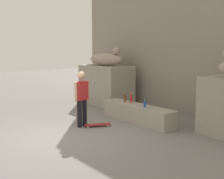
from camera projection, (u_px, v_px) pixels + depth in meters
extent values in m
plane|color=slate|center=(63.00, 138.00, 8.18)|extent=(40.00, 40.00, 0.00)
cube|color=gray|center=(187.00, 40.00, 10.88)|extent=(11.11, 0.60, 5.23)
cube|color=gray|center=(106.00, 85.00, 12.71)|extent=(2.29, 1.23, 1.59)
ellipsoid|color=#A59186|center=(106.00, 59.00, 12.55)|extent=(1.69, 0.94, 0.52)
sphere|color=#A59186|center=(117.00, 51.00, 12.17)|extent=(0.32, 0.32, 0.32)
cube|color=gray|center=(138.00, 113.00, 9.79)|extent=(2.81, 0.60, 0.55)
cylinder|color=black|center=(79.00, 114.00, 9.17)|extent=(0.14, 0.14, 0.82)
cylinder|color=black|center=(85.00, 113.00, 9.31)|extent=(0.14, 0.14, 0.82)
cube|color=#B22626|center=(82.00, 91.00, 9.13)|extent=(0.25, 0.38, 0.56)
sphere|color=tan|center=(81.00, 75.00, 9.07)|extent=(0.23, 0.23, 0.23)
cylinder|color=tan|center=(76.00, 92.00, 8.98)|extent=(0.09, 0.09, 0.58)
cylinder|color=tan|center=(87.00, 90.00, 9.30)|extent=(0.09, 0.09, 0.58)
cube|color=maroon|center=(97.00, 124.00, 9.26)|extent=(0.50, 0.81, 0.02)
cylinder|color=white|center=(107.00, 125.00, 9.41)|extent=(0.05, 0.06, 0.06)
cylinder|color=white|center=(108.00, 126.00, 9.27)|extent=(0.05, 0.06, 0.06)
cylinder|color=white|center=(87.00, 126.00, 9.26)|extent=(0.05, 0.06, 0.06)
cylinder|color=white|center=(88.00, 127.00, 9.13)|extent=(0.05, 0.06, 0.06)
cylinder|color=#593314|center=(125.00, 99.00, 10.19)|extent=(0.06, 0.06, 0.24)
cylinder|color=#593314|center=(125.00, 94.00, 10.17)|extent=(0.03, 0.03, 0.06)
cylinder|color=yellow|center=(125.00, 93.00, 10.16)|extent=(0.03, 0.03, 0.01)
cylinder|color=#194C99|center=(145.00, 104.00, 9.40)|extent=(0.08, 0.08, 0.18)
cylinder|color=#194C99|center=(145.00, 100.00, 9.38)|extent=(0.04, 0.04, 0.06)
cylinder|color=yellow|center=(145.00, 99.00, 9.38)|extent=(0.04, 0.04, 0.01)
cylinder|color=red|center=(131.00, 99.00, 10.12)|extent=(0.07, 0.07, 0.25)
cylinder|color=red|center=(131.00, 94.00, 10.10)|extent=(0.03, 0.03, 0.06)
cylinder|color=yellow|center=(131.00, 93.00, 10.09)|extent=(0.04, 0.04, 0.01)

